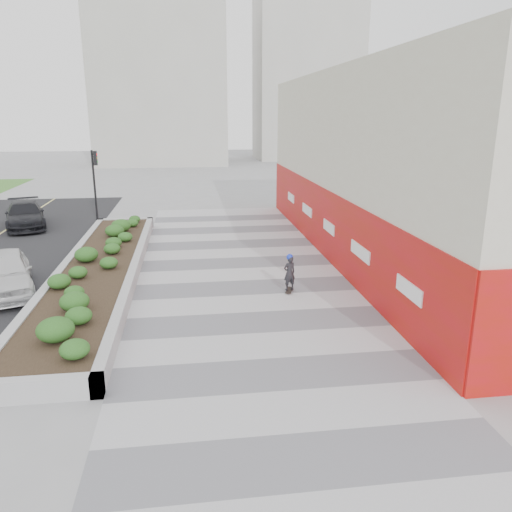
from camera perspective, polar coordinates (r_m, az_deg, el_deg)
The scene contains 11 objects.
ground at distance 13.79m, azimuth 1.24°, elevation -10.52°, with size 160.00×160.00×0.00m, color gray.
walkway at distance 16.50m, azimuth -0.39°, elevation -5.92°, with size 8.00×36.00×0.01m, color #A8A8AD.
building at distance 23.08m, azimuth 15.29°, elevation 9.96°, with size 6.04×24.08×8.00m.
planter at distance 20.34m, azimuth -17.46°, elevation -1.19°, with size 3.00×18.00×0.90m.
traffic_signal_near at distance 30.35m, azimuth -17.92°, elevation 8.73°, with size 0.33×0.28×4.20m.
distant_bldg_north_l at distance 67.38m, azimuth -10.93°, elevation 18.88°, with size 16.00×12.00×20.00m, color #ADAAA3.
distant_bldg_north_r at distance 74.40m, azimuth 5.80°, elevation 20.31°, with size 14.00×10.00×24.00m, color #ADAAA3.
manhole_cover at distance 16.57m, azimuth 1.33°, elevation -5.84°, with size 0.44×0.44×0.01m, color #595654.
skateboarder at distance 17.75m, azimuth 3.84°, elevation -1.92°, with size 0.53×0.75×1.41m.
car_white at distance 19.69m, azimuth -26.83°, elevation -1.72°, with size 1.79×4.45×1.52m, color silver.
car_dark at distance 30.89m, azimuth -24.89°, elevation 4.28°, with size 1.99×4.90×1.42m, color black.
Camera 1 is at (-1.96, -12.20, 6.13)m, focal length 35.00 mm.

